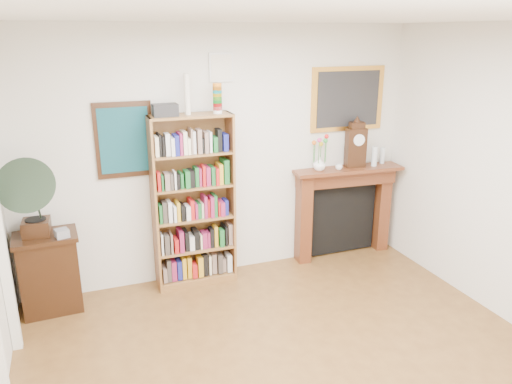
% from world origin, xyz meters
% --- Properties ---
extents(room, '(4.51, 5.01, 2.81)m').
position_xyz_m(room, '(0.00, 0.00, 1.40)').
color(room, brown).
rests_on(room, ground).
extents(teal_poster, '(0.58, 0.04, 0.78)m').
position_xyz_m(teal_poster, '(-1.05, 2.48, 1.65)').
color(teal_poster, black).
rests_on(teal_poster, back_wall).
extents(small_picture, '(0.26, 0.04, 0.30)m').
position_xyz_m(small_picture, '(0.00, 2.48, 2.35)').
color(small_picture, white).
rests_on(small_picture, back_wall).
extents(gilt_painting, '(0.95, 0.04, 0.75)m').
position_xyz_m(gilt_painting, '(1.55, 2.48, 1.95)').
color(gilt_painting, gold).
rests_on(gilt_painting, back_wall).
extents(bookshelf, '(0.88, 0.32, 2.18)m').
position_xyz_m(bookshelf, '(-0.39, 2.32, 1.06)').
color(bookshelf, brown).
rests_on(bookshelf, floor).
extents(side_cabinet, '(0.61, 0.46, 0.81)m').
position_xyz_m(side_cabinet, '(-1.90, 2.26, 0.41)').
color(side_cabinet, black).
rests_on(side_cabinet, floor).
extents(fireplace, '(1.38, 0.42, 1.15)m').
position_xyz_m(fireplace, '(1.52, 2.40, 0.67)').
color(fireplace, '#4D2611').
rests_on(fireplace, floor).
extents(gramophone, '(0.54, 0.66, 0.83)m').
position_xyz_m(gramophone, '(-1.96, 2.15, 1.28)').
color(gramophone, black).
rests_on(gramophone, side_cabinet).
extents(cd_stack, '(0.15, 0.15, 0.08)m').
position_xyz_m(cd_stack, '(-1.74, 2.14, 0.85)').
color(cd_stack, '#A3A3AF').
rests_on(cd_stack, side_cabinet).
extents(mantel_clock, '(0.25, 0.16, 0.54)m').
position_xyz_m(mantel_clock, '(1.63, 2.36, 1.41)').
color(mantel_clock, black).
rests_on(mantel_clock, fireplace).
extents(flower_vase, '(0.19, 0.19, 0.15)m').
position_xyz_m(flower_vase, '(1.15, 2.37, 1.22)').
color(flower_vase, white).
rests_on(flower_vase, fireplace).
extents(teacup, '(0.11, 0.11, 0.07)m').
position_xyz_m(teacup, '(1.37, 2.30, 1.18)').
color(teacup, white).
rests_on(teacup, fireplace).
extents(bottle_left, '(0.07, 0.07, 0.24)m').
position_xyz_m(bottle_left, '(1.87, 2.31, 1.27)').
color(bottle_left, silver).
rests_on(bottle_left, fireplace).
extents(bottle_right, '(0.06, 0.06, 0.20)m').
position_xyz_m(bottle_right, '(2.03, 2.39, 1.25)').
color(bottle_right, silver).
rests_on(bottle_right, fireplace).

